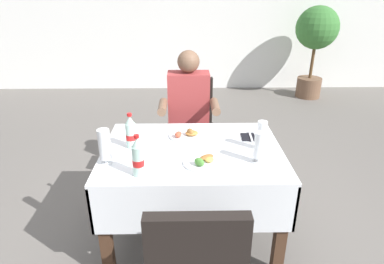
{
  "coord_description": "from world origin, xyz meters",
  "views": [
    {
      "loc": [
        0.09,
        -1.99,
        1.77
      ],
      "look_at": [
        0.13,
        0.11,
        0.82
      ],
      "focal_mm": 30.93,
      "sensor_mm": 36.0,
      "label": 1
    }
  ],
  "objects_px": {
    "plate_near_camera": "(203,162)",
    "potted_plant_corner": "(316,37)",
    "chair_far_diner_seat": "(191,126)",
    "main_dining_table": "(192,170)",
    "napkin_cutlery_set": "(253,137)",
    "seated_diner_far": "(189,114)",
    "beer_glass_right": "(105,146)",
    "plate_far_diner": "(186,135)",
    "beer_glass_middle": "(259,148)",
    "cola_bottle_secondary": "(131,133)",
    "beer_glass_left": "(262,135)",
    "cola_bottle_primary": "(138,158)"
  },
  "relations": [
    {
      "from": "plate_near_camera",
      "to": "beer_glass_right",
      "type": "bearing_deg",
      "value": 178.06
    },
    {
      "from": "plate_far_diner",
      "to": "plate_near_camera",
      "type": "bearing_deg",
      "value": -75.99
    },
    {
      "from": "potted_plant_corner",
      "to": "beer_glass_right",
      "type": "bearing_deg",
      "value": -125.89
    },
    {
      "from": "plate_near_camera",
      "to": "beer_glass_left",
      "type": "relative_size",
      "value": 1.11
    },
    {
      "from": "chair_far_diner_seat",
      "to": "seated_diner_far",
      "type": "bearing_deg",
      "value": -98.98
    },
    {
      "from": "plate_near_camera",
      "to": "beer_glass_right",
      "type": "height_order",
      "value": "beer_glass_right"
    },
    {
      "from": "main_dining_table",
      "to": "potted_plant_corner",
      "type": "height_order",
      "value": "potted_plant_corner"
    },
    {
      "from": "chair_far_diner_seat",
      "to": "beer_glass_middle",
      "type": "bearing_deg",
      "value": -68.48
    },
    {
      "from": "beer_glass_right",
      "to": "potted_plant_corner",
      "type": "bearing_deg",
      "value": 54.11
    },
    {
      "from": "seated_diner_far",
      "to": "beer_glass_left",
      "type": "bearing_deg",
      "value": -57.06
    },
    {
      "from": "chair_far_diner_seat",
      "to": "plate_near_camera",
      "type": "bearing_deg",
      "value": -86.73
    },
    {
      "from": "seated_diner_far",
      "to": "plate_far_diner",
      "type": "distance_m",
      "value": 0.54
    },
    {
      "from": "seated_diner_far",
      "to": "cola_bottle_secondary",
      "type": "bearing_deg",
      "value": -119.76
    },
    {
      "from": "beer_glass_left",
      "to": "napkin_cutlery_set",
      "type": "relative_size",
      "value": 1.05
    },
    {
      "from": "plate_far_diner",
      "to": "potted_plant_corner",
      "type": "height_order",
      "value": "potted_plant_corner"
    },
    {
      "from": "beer_glass_middle",
      "to": "chair_far_diner_seat",
      "type": "bearing_deg",
      "value": 111.52
    },
    {
      "from": "beer_glass_middle",
      "to": "plate_far_diner",
      "type": "bearing_deg",
      "value": 139.23
    },
    {
      "from": "cola_bottle_primary",
      "to": "seated_diner_far",
      "type": "bearing_deg",
      "value": 74.06
    },
    {
      "from": "potted_plant_corner",
      "to": "plate_near_camera",
      "type": "bearing_deg",
      "value": -118.89
    },
    {
      "from": "napkin_cutlery_set",
      "to": "potted_plant_corner",
      "type": "height_order",
      "value": "potted_plant_corner"
    },
    {
      "from": "plate_near_camera",
      "to": "seated_diner_far",
      "type": "bearing_deg",
      "value": 94.7
    },
    {
      "from": "cola_bottle_secondary",
      "to": "plate_far_diner",
      "type": "bearing_deg",
      "value": 22.82
    },
    {
      "from": "main_dining_table",
      "to": "beer_glass_middle",
      "type": "xyz_separation_m",
      "value": [
        0.41,
        -0.19,
        0.27
      ]
    },
    {
      "from": "seated_diner_far",
      "to": "beer_glass_right",
      "type": "distance_m",
      "value": 1.06
    },
    {
      "from": "seated_diner_far",
      "to": "plate_far_diner",
      "type": "relative_size",
      "value": 5.49
    },
    {
      "from": "main_dining_table",
      "to": "cola_bottle_primary",
      "type": "xyz_separation_m",
      "value": [
        -0.32,
        -0.33,
        0.28
      ]
    },
    {
      "from": "main_dining_table",
      "to": "cola_bottle_primary",
      "type": "relative_size",
      "value": 4.71
    },
    {
      "from": "beer_glass_right",
      "to": "plate_far_diner",
      "type": "bearing_deg",
      "value": 37.26
    },
    {
      "from": "beer_glass_middle",
      "to": "cola_bottle_primary",
      "type": "xyz_separation_m",
      "value": [
        -0.72,
        -0.13,
        0.01
      ]
    },
    {
      "from": "chair_far_diner_seat",
      "to": "beer_glass_middle",
      "type": "relative_size",
      "value": 4.74
    },
    {
      "from": "main_dining_table",
      "to": "napkin_cutlery_set",
      "type": "relative_size",
      "value": 6.32
    },
    {
      "from": "beer_glass_middle",
      "to": "plate_near_camera",
      "type": "bearing_deg",
      "value": -177.53
    },
    {
      "from": "potted_plant_corner",
      "to": "beer_glass_middle",
      "type": "bearing_deg",
      "value": -114.54
    },
    {
      "from": "beer_glass_left",
      "to": "potted_plant_corner",
      "type": "height_order",
      "value": "potted_plant_corner"
    },
    {
      "from": "plate_near_camera",
      "to": "potted_plant_corner",
      "type": "relative_size",
      "value": 0.15
    },
    {
      "from": "cola_bottle_secondary",
      "to": "beer_glass_left",
      "type": "bearing_deg",
      "value": -3.0
    },
    {
      "from": "main_dining_table",
      "to": "chair_far_diner_seat",
      "type": "bearing_deg",
      "value": 90.0
    },
    {
      "from": "beer_glass_middle",
      "to": "potted_plant_corner",
      "type": "height_order",
      "value": "potted_plant_corner"
    },
    {
      "from": "cola_bottle_primary",
      "to": "cola_bottle_secondary",
      "type": "bearing_deg",
      "value": 104.86
    },
    {
      "from": "cola_bottle_secondary",
      "to": "plate_near_camera",
      "type": "bearing_deg",
      "value": -27.08
    },
    {
      "from": "chair_far_diner_seat",
      "to": "plate_far_diner",
      "type": "bearing_deg",
      "value": -93.54
    },
    {
      "from": "beer_glass_left",
      "to": "beer_glass_right",
      "type": "bearing_deg",
      "value": -170.02
    },
    {
      "from": "plate_near_camera",
      "to": "beer_glass_right",
      "type": "xyz_separation_m",
      "value": [
        -0.6,
        0.02,
        0.1
      ]
    },
    {
      "from": "plate_far_diner",
      "to": "napkin_cutlery_set",
      "type": "distance_m",
      "value": 0.49
    },
    {
      "from": "seated_diner_far",
      "to": "plate_near_camera",
      "type": "bearing_deg",
      "value": -85.3
    },
    {
      "from": "main_dining_table",
      "to": "cola_bottle_secondary",
      "type": "distance_m",
      "value": 0.5
    },
    {
      "from": "chair_far_diner_seat",
      "to": "beer_glass_left",
      "type": "bearing_deg",
      "value": -61.44
    },
    {
      "from": "seated_diner_far",
      "to": "napkin_cutlery_set",
      "type": "bearing_deg",
      "value": -50.32
    },
    {
      "from": "beer_glass_right",
      "to": "cola_bottle_secondary",
      "type": "height_order",
      "value": "cola_bottle_secondary"
    },
    {
      "from": "napkin_cutlery_set",
      "to": "main_dining_table",
      "type": "bearing_deg",
      "value": -159.21
    }
  ]
}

